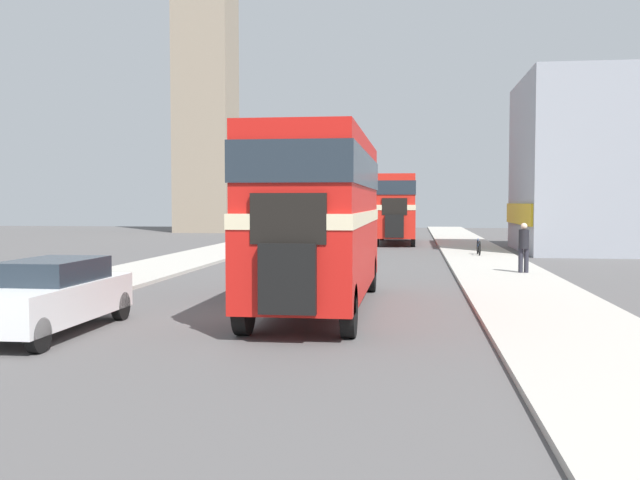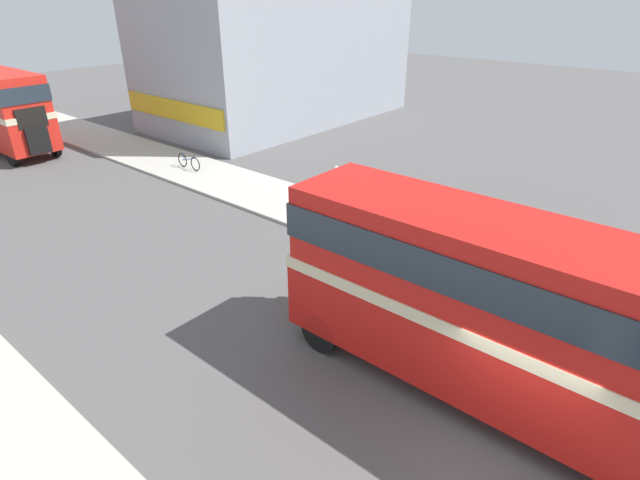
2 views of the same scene
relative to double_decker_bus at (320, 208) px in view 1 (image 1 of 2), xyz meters
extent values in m
plane|color=#565454|center=(-1.18, -1.24, -2.54)|extent=(120.00, 120.00, 0.00)
cube|color=#B7B2A8|center=(5.57, -1.24, -2.48)|extent=(3.50, 120.00, 0.12)
cube|color=red|center=(0.00, 0.02, -1.20)|extent=(2.41, 9.17, 1.65)
cube|color=beige|center=(0.00, 0.02, -0.22)|extent=(2.44, 9.22, 0.30)
cube|color=red|center=(0.00, 0.02, 0.83)|extent=(2.37, 8.99, 1.81)
cube|color=#232D38|center=(0.00, 0.02, 0.92)|extent=(2.44, 9.08, 0.81)
cube|color=black|center=(0.00, -4.67, -1.28)|extent=(1.09, 0.20, 1.32)
cube|color=black|center=(0.00, -4.53, -0.16)|extent=(1.45, 0.12, 0.96)
cylinder|color=black|center=(-1.07, -3.71, -2.00)|extent=(0.28, 1.07, 1.07)
cylinder|color=black|center=(1.07, -3.71, -2.00)|extent=(0.28, 1.07, 1.07)
cylinder|color=black|center=(-1.07, 3.64, -2.00)|extent=(0.28, 1.07, 1.07)
cylinder|color=black|center=(1.07, 3.64, -2.00)|extent=(0.28, 1.07, 1.07)
cube|color=red|center=(1.21, 29.37, -1.17)|extent=(2.49, 9.20, 1.72)
cube|color=beige|center=(1.21, 29.37, -0.16)|extent=(2.51, 9.25, 0.31)
cube|color=red|center=(1.21, 29.37, 0.94)|extent=(2.44, 9.02, 1.87)
cube|color=#232D38|center=(1.21, 29.37, 1.03)|extent=(2.51, 9.11, 0.84)
cube|color=black|center=(1.21, 24.67, -1.26)|extent=(1.12, 0.20, 1.37)
cube|color=black|center=(1.21, 24.80, -0.09)|extent=(1.49, 0.12, 1.00)
cylinder|color=black|center=(0.11, 25.63, -2.00)|extent=(0.28, 1.07, 1.07)
cylinder|color=black|center=(2.31, 25.63, -2.00)|extent=(0.28, 1.07, 1.07)
cylinder|color=black|center=(0.11, 33.00, -2.00)|extent=(0.28, 1.07, 1.07)
cylinder|color=black|center=(2.31, 33.00, -2.00)|extent=(0.28, 1.07, 1.07)
cube|color=white|center=(-5.02, -4.07, -1.87)|extent=(1.67, 4.52, 0.76)
cube|color=#232D38|center=(-5.02, -3.89, -1.26)|extent=(1.47, 2.35, 0.47)
cylinder|color=black|center=(-4.29, -5.88, -2.22)|extent=(0.20, 0.64, 0.64)
cylinder|color=black|center=(-5.76, -2.26, -2.22)|extent=(0.20, 0.64, 0.64)
cylinder|color=black|center=(-4.29, -2.26, -2.22)|extent=(0.20, 0.64, 0.64)
cylinder|color=#282833|center=(6.22, 8.99, -1.98)|extent=(0.17, 0.17, 0.88)
cylinder|color=#282833|center=(6.42, 8.99, -1.98)|extent=(0.17, 0.17, 0.88)
cylinder|color=black|center=(6.32, 8.99, -1.19)|extent=(0.37, 0.37, 0.70)
sphere|color=beige|center=(6.32, 8.99, -0.72)|extent=(0.24, 0.24, 0.24)
torus|color=black|center=(5.51, 17.33, -2.06)|extent=(0.05, 0.71, 0.71)
torus|color=black|center=(5.51, 18.38, -2.06)|extent=(0.05, 0.71, 0.71)
cylinder|color=#234C93|center=(5.51, 17.85, -1.91)|extent=(0.04, 1.06, 0.34)
cylinder|color=#234C93|center=(5.51, 18.23, -1.85)|extent=(0.04, 0.04, 0.43)
cube|color=gray|center=(-16.38, 45.46, 11.17)|extent=(4.94, 4.94, 27.42)
cube|color=gold|center=(8.03, 22.40, -0.48)|extent=(0.12, 8.98, 1.13)
camera|label=1|loc=(2.32, -17.66, 0.14)|focal=40.00mm
camera|label=2|loc=(-8.93, -2.90, 5.75)|focal=28.00mm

